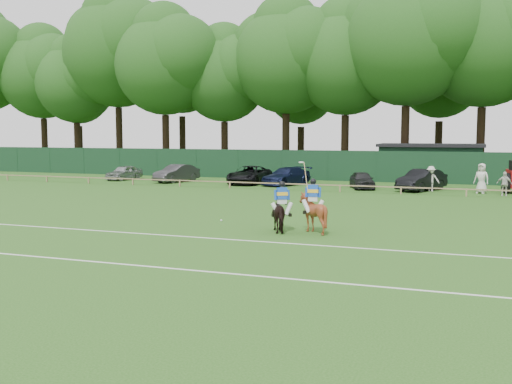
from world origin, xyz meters
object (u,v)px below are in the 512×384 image
at_px(sedan_navy, 286,176).
at_px(polo_ball, 221,220).
at_px(utility_shed, 431,162).
at_px(horse_dark, 282,214).
at_px(spectator_right, 481,178).
at_px(suv_black, 249,175).
at_px(estate_black, 422,180).
at_px(spectator_mid, 504,184).
at_px(sedan_grey, 177,173).
at_px(sedan_silver, 124,173).
at_px(horse_chestnut, 313,213).
at_px(spectator_left, 431,179).
at_px(hatch_grey, 362,180).

xyz_separation_m(sedan_navy, polo_ball, (2.77, -18.74, -0.63)).
bearing_deg(utility_shed, horse_dark, -97.55).
distance_m(horse_dark, spectator_right, 20.37).
bearing_deg(suv_black, estate_black, -3.49).
height_order(suv_black, spectator_mid, spectator_mid).
xyz_separation_m(sedan_grey, polo_ball, (11.88, -18.38, -0.65)).
distance_m(horse_dark, sedan_silver, 28.98).
bearing_deg(polo_ball, horse_chestnut, -17.76).
bearing_deg(spectator_right, spectator_mid, -18.76).
height_order(horse_chestnut, spectator_left, spectator_left).
height_order(sedan_navy, spectator_mid, spectator_mid).
xyz_separation_m(polo_ball, utility_shed, (7.21, 26.89, 1.49)).
bearing_deg(spectator_right, sedan_silver, -161.99).
xyz_separation_m(sedan_silver, spectator_left, (24.93, -1.35, 0.24)).
bearing_deg(spectator_left, estate_black, 144.17).
relative_size(suv_black, sedan_navy, 1.08).
height_order(hatch_grey, estate_black, estate_black).
bearing_deg(horse_dark, utility_shed, -126.04).
bearing_deg(spectator_left, polo_ball, -121.26).
relative_size(sedan_grey, spectator_right, 2.14).
height_order(horse_dark, sedan_grey, horse_dark).
bearing_deg(sedan_grey, sedan_navy, 15.76).
height_order(horse_chestnut, sedan_navy, horse_chestnut).
relative_size(horse_chestnut, estate_black, 0.36).
distance_m(estate_black, polo_ball, 19.22).
height_order(horse_chestnut, utility_shed, utility_shed).
bearing_deg(sedan_silver, spectator_left, 4.66).
xyz_separation_m(spectator_right, utility_shed, (-3.87, 9.75, 0.55)).
bearing_deg(hatch_grey, polo_ball, -119.57).
distance_m(polo_ball, utility_shed, 27.88).
distance_m(horse_chestnut, sedan_grey, 25.83).
xyz_separation_m(estate_black, polo_ball, (-7.25, -17.79, -0.69)).
distance_m(sedan_silver, sedan_navy, 14.28).
bearing_deg(horse_chestnut, spectator_left, -107.18).
bearing_deg(sedan_grey, hatch_grey, 11.35).
bearing_deg(estate_black, horse_chestnut, -72.82).
relative_size(horse_dark, spectator_mid, 1.11).
bearing_deg(horse_chestnut, sedan_navy, -77.34).
xyz_separation_m(suv_black, spectator_right, (16.83, -1.59, 0.30)).
relative_size(horse_dark, spectator_right, 0.86).
relative_size(suv_black, spectator_right, 2.53).
relative_size(sedan_grey, estate_black, 0.95).
relative_size(hatch_grey, spectator_left, 2.11).
xyz_separation_m(sedan_silver, polo_ball, (17.05, -18.79, -0.57)).
xyz_separation_m(sedan_navy, spectator_right, (13.85, -1.60, 0.32)).
bearing_deg(spectator_right, estate_black, -168.27).
xyz_separation_m(sedan_grey, sedan_navy, (9.12, 0.36, -0.03)).
height_order(sedan_navy, estate_black, estate_black).
height_order(suv_black, spectator_left, spectator_left).
height_order(hatch_grey, spectator_left, spectator_left).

